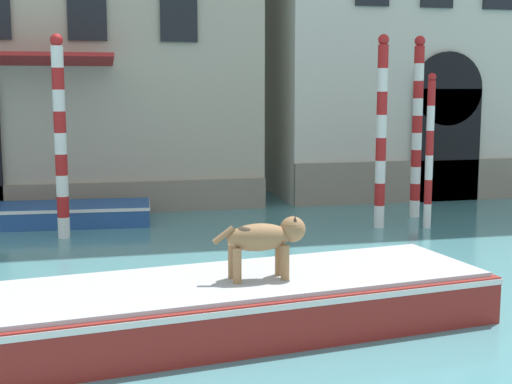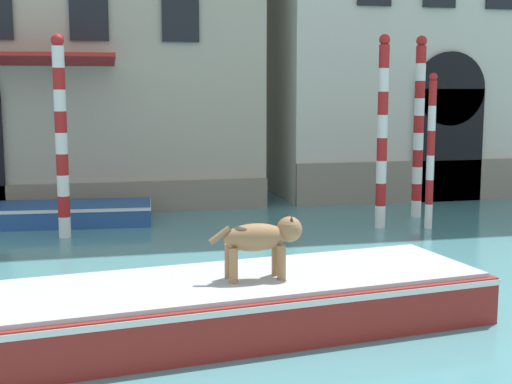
# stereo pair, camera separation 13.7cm
# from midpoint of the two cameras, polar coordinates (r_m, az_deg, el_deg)

# --- Properties ---
(boat_foreground) EXTENTS (7.49, 3.17, 0.74)m
(boat_foreground) POSITION_cam_midpoint_polar(r_m,az_deg,el_deg) (10.09, -1.32, -8.81)
(boat_foreground) COLOR maroon
(boat_foreground) RESTS_ON ground_plane
(dog_on_deck) EXTENTS (1.33, 0.42, 0.88)m
(dog_on_deck) POSITION_cam_midpoint_polar(r_m,az_deg,el_deg) (9.83, 0.86, -3.70)
(dog_on_deck) COLOR #997047
(dog_on_deck) RESTS_ON boat_foreground
(boat_moored_near_palazzo) EXTENTS (6.25, 1.98, 0.51)m
(boat_moored_near_palazzo) POSITION_cam_midpoint_polar(r_m,az_deg,el_deg) (18.48, -17.77, -1.72)
(boat_moored_near_palazzo) COLOR #234C8C
(boat_moored_near_palazzo) RESTS_ON ground_plane
(mooring_pole_0) EXTENTS (0.28, 0.28, 4.54)m
(mooring_pole_0) POSITION_cam_midpoint_polar(r_m,az_deg,el_deg) (16.49, -15.09, 4.31)
(mooring_pole_0) COLOR white
(mooring_pole_0) RESTS_ON ground_plane
(mooring_pole_1) EXTENTS (0.26, 0.26, 4.62)m
(mooring_pole_1) POSITION_cam_midpoint_polar(r_m,az_deg,el_deg) (17.31, 10.30, 4.75)
(mooring_pole_1) COLOR white
(mooring_pole_1) RESTS_ON ground_plane
(mooring_pole_2) EXTENTS (0.19, 0.19, 3.72)m
(mooring_pole_2) POSITION_cam_midpoint_polar(r_m,az_deg,el_deg) (17.55, 14.02, 3.20)
(mooring_pole_2) COLOR white
(mooring_pole_2) RESTS_ON ground_plane
(mooring_pole_3) EXTENTS (0.27, 0.27, 4.69)m
(mooring_pole_3) POSITION_cam_midpoint_polar(r_m,az_deg,el_deg) (18.99, 13.09, 5.08)
(mooring_pole_3) COLOR white
(mooring_pole_3) RESTS_ON ground_plane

